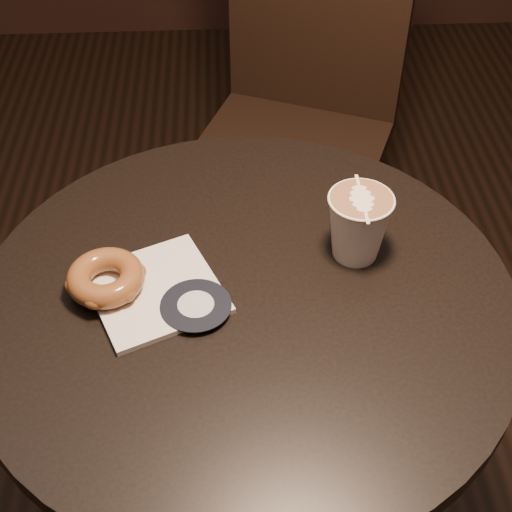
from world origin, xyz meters
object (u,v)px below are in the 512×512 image
at_px(chair, 303,87).
at_px(pastry_bag, 156,291).
at_px(cafe_table, 247,384).
at_px(doughnut, 106,278).
at_px(latte_cup, 358,227).

bearing_deg(chair, pastry_bag, -87.03).
relative_size(cafe_table, doughnut, 7.54).
bearing_deg(doughnut, pastry_bag, -6.38).
distance_m(chair, doughnut, 0.87).
height_order(doughnut, latte_cup, latte_cup).
bearing_deg(chair, latte_cup, -68.40).
height_order(pastry_bag, latte_cup, latte_cup).
xyz_separation_m(cafe_table, latte_cup, (0.15, 0.07, 0.25)).
distance_m(pastry_bag, doughnut, 0.07).
distance_m(pastry_bag, latte_cup, 0.28).
bearing_deg(pastry_bag, cafe_table, -25.87).
bearing_deg(latte_cup, doughnut, -170.67).
relative_size(doughnut, latte_cup, 1.03).
distance_m(cafe_table, latte_cup, 0.30).
xyz_separation_m(pastry_bag, latte_cup, (0.27, 0.06, 0.04)).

